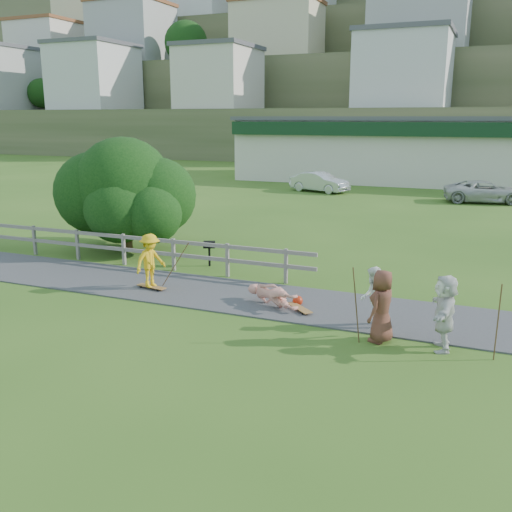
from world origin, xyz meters
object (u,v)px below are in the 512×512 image
Objects in this scene: bbq at (209,254)px; spectator_c at (382,306)px; skater_fallen at (273,295)px; car_white at (485,192)px; tree at (125,210)px; spectator_a at (372,298)px; skater_rider at (150,264)px; spectator_d at (444,313)px; car_silver at (320,182)px.

spectator_c is at bearing -58.20° from bbq.
bbq is at bearing 75.88° from skater_fallen.
car_white is 5.52× the size of bbq.
bbq is (4.18, -1.09, -1.12)m from tree.
spectator_a is 1.77× the size of bbq.
skater_rider is 8.54m from spectator_d.
tree reaches higher than skater_rider.
spectator_d is at bearing 110.45° from spectator_c.
skater_fallen is 0.37× the size of car_white.
skater_fallen is 23.66m from car_white.
spectator_c reaches higher than car_silver.
tree is at bearing -99.60° from spectator_c.
skater_fallen is (3.91, -0.06, -0.48)m from skater_rider.
skater_rider is 0.95× the size of spectator_c.
spectator_d is at bearing -80.80° from skater_rider.
skater_fallen is 4.85m from bbq.
spectator_c is 0.28× the size of tree.
spectator_a is 11.70m from tree.
car_silver is at bearing 41.56° from skater_fallen.
car_white is (0.34, 24.45, -0.19)m from spectator_d.
car_white is (2.06, 23.73, -0.10)m from spectator_a.
skater_rider is 0.27× the size of tree.
car_white is at bearing 43.01° from bbq.
spectator_c reaches higher than skater_rider.
tree is (-10.95, 5.70, 0.71)m from spectator_c.
spectator_c is (3.18, -1.36, 0.53)m from skater_fallen.
spectator_c is 0.99× the size of spectator_d.
skater_rider is 0.39× the size of car_silver.
spectator_d is 0.36× the size of car_white.
spectator_c is 0.41× the size of car_silver.
spectator_d is 1.98× the size of bbq.
tree reaches higher than skater_fallen.
spectator_d is at bearing -24.62° from tree.
car_white reaches higher than bbq.
spectator_d reaches higher than skater_fallen.
bbq is at bearing -106.37° from spectator_c.
skater_rider is at bearing -83.40° from spectator_c.
bbq is (0.31, 3.20, -0.37)m from skater_rider.
spectator_a is (6.71, -0.63, -0.04)m from skater_rider.
spectator_d is at bearing -77.90° from skater_fallen.
car_white is at bearing -166.07° from spectator_c.
car_white is (10.69, -1.07, -0.02)m from car_silver.
car_white is 0.79× the size of tree.
car_silver is 10.74m from car_white.
car_silver is 0.69× the size of tree.
bbq is at bearing 147.12° from car_white.
car_silver is (-8.63, 24.80, -0.08)m from spectator_a.
spectator_a is at bearing 165.20° from car_white.
spectator_d reaches higher than skater_rider.
spectator_d is 27.53m from car_silver.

